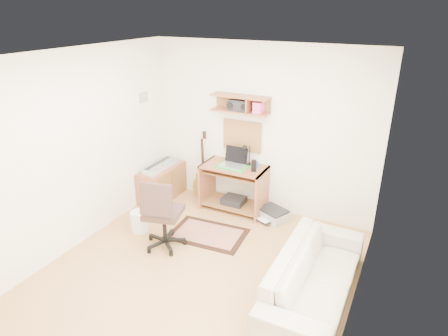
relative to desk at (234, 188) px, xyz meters
The scene contains 22 objects.
floor 1.79m from the desk, 79.65° to the right, with size 3.60×4.00×0.01m, color tan.
ceiling 2.84m from the desk, 79.65° to the right, with size 3.60×4.00×0.01m, color white.
back_wall 1.02m from the desk, 41.63° to the left, with size 3.60×0.01×2.60m, color white.
left_wall 2.46m from the desk, 130.82° to the right, with size 0.01×4.00×2.60m, color white.
right_wall 2.89m from the desk, 39.13° to the right, with size 0.01×4.00×2.60m, color white.
wall_shelf 1.33m from the desk, 84.29° to the left, with size 0.90×0.25×0.26m, color #A05A38.
cork_board 0.84m from the desk, 86.64° to the left, with size 0.64×0.03×0.49m, color tan.
wall_photo 2.01m from the desk, behind, with size 0.02×0.20×0.15m, color #4C8CBF.
desk is the anchor object (origin of this frame).
laptop 0.52m from the desk, 125.59° to the right, with size 0.37×0.37×0.28m, color silver, non-canonical shape.
speaker 0.58m from the desk, ahead, with size 0.08×0.08×0.18m, color black.
desk_lamp 0.59m from the desk, 35.91° to the left, with size 0.11×0.11×0.33m, color black, non-canonical shape.
pencil_cup 0.55m from the desk, 16.67° to the left, with size 0.06×0.06×0.09m, color #305390.
boombox 1.31m from the desk, 90.00° to the left, with size 0.32×0.14×0.16m, color black.
rug 0.94m from the desk, 89.85° to the right, with size 1.06×0.71×0.01m, color tan.
task_chair 1.43m from the desk, 105.64° to the right, with size 0.53×0.53×1.04m, color #3D2924, non-canonical shape.
cabinet 1.28m from the desk, behind, with size 0.40×0.90×0.55m, color #A05A38.
music_keyboard 1.29m from the desk, behind, with size 0.24×0.76×0.07m, color #B2B5BA.
guitar 0.71m from the desk, 168.56° to the left, with size 0.31×0.19×1.16m, color olive, non-canonical shape.
waste_basket 1.55m from the desk, 127.82° to the right, with size 0.25×0.25×0.30m, color white.
printer 0.74m from the desk, ahead, with size 0.43×0.33×0.16m, color #A5A8AA.
sofa 2.25m from the desk, 41.07° to the right, with size 1.97×0.57×0.77m, color beige.
Camera 1 is at (2.08, -3.37, 3.08)m, focal length 31.44 mm.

